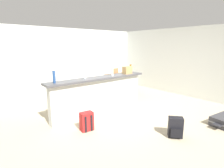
{
  "coord_description": "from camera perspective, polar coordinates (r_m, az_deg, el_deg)",
  "views": [
    {
      "loc": [
        -3.28,
        -3.54,
        1.85
      ],
      "look_at": [
        -0.12,
        0.33,
        0.79
      ],
      "focal_mm": 29.12,
      "sensor_mm": 36.0,
      "label": 1
    }
  ],
  "objects": [
    {
      "name": "backpack_red",
      "position": [
        4.15,
        -8.01,
        -11.6
      ],
      "size": [
        0.3,
        0.27,
        0.42
      ],
      "color": "red",
      "rests_on": "ground_plane"
    },
    {
      "name": "bottle_blue",
      "position": [
        4.28,
        -17.73,
        2.12
      ],
      "size": [
        0.06,
        0.06,
        0.28
      ],
      "primitive_type": "cylinder",
      "color": "#284C89",
      "rests_on": "bar_countertop"
    },
    {
      "name": "wall_right",
      "position": [
        7.43,
        19.55,
        6.66
      ],
      "size": [
        0.1,
        6.0,
        2.5
      ],
      "primitive_type": "cube",
      "color": "silver",
      "rests_on": "ground_plane"
    },
    {
      "name": "dining_chair_near_partition",
      "position": [
        6.82,
        5.1,
        0.65
      ],
      "size": [
        0.47,
        0.47,
        0.93
      ],
      "color": "#9E754C",
      "rests_on": "ground_plane"
    },
    {
      "name": "bottle_white",
      "position": [
        5.05,
        0.09,
        3.89
      ],
      "size": [
        0.06,
        0.06,
        0.24
      ],
      "primitive_type": "cylinder",
      "color": "silver",
      "rests_on": "bar_countertop"
    },
    {
      "name": "bottle_clear",
      "position": [
        4.64,
        -8.52,
        2.95
      ],
      "size": [
        0.06,
        0.06,
        0.22
      ],
      "primitive_type": "cylinder",
      "color": "silver",
      "rests_on": "bar_countertop"
    },
    {
      "name": "ground_plane",
      "position": [
        5.18,
        3.34,
        -9.29
      ],
      "size": [
        13.0,
        13.0,
        0.05
      ],
      "primitive_type": "cube",
      "color": "#BCAD8E"
    },
    {
      "name": "wall_back",
      "position": [
        7.38,
        -12.87,
        7.02
      ],
      "size": [
        6.6,
        0.1,
        2.5
      ],
      "primitive_type": "cube",
      "color": "silver",
      "rests_on": "ground_plane"
    },
    {
      "name": "grocery_bag",
      "position": [
        5.46,
        4.8,
        4.37
      ],
      "size": [
        0.26,
        0.18,
        0.22
      ],
      "primitive_type": "cube",
      "color": "tan",
      "rests_on": "bar_countertop"
    },
    {
      "name": "partition_half_wall",
      "position": [
        5.0,
        -3.94,
        -3.9
      ],
      "size": [
        2.8,
        0.2,
        0.97
      ],
      "primitive_type": "cube",
      "color": "silver",
      "rests_on": "ground_plane"
    },
    {
      "name": "bar_countertop",
      "position": [
        4.89,
        -4.02,
        1.87
      ],
      "size": [
        2.96,
        0.4,
        0.05
      ],
      "primitive_type": "cube",
      "color": "#4C4C51",
      "rests_on": "partition_half_wall"
    },
    {
      "name": "bottle_amber",
      "position": [
        5.7,
        5.83,
        4.85
      ],
      "size": [
        0.06,
        0.06,
        0.26
      ],
      "primitive_type": "cylinder",
      "color": "#9E661E",
      "rests_on": "bar_countertop"
    },
    {
      "name": "dining_table",
      "position": [
        7.21,
        2.96,
        2.35
      ],
      "size": [
        1.1,
        0.8,
        0.74
      ],
      "color": "brown",
      "rests_on": "ground_plane"
    },
    {
      "name": "dining_chair_far_side",
      "position": [
        7.63,
        0.33,
        1.9
      ],
      "size": [
        0.43,
        0.43,
        0.93
      ],
      "color": "#9E754C",
      "rests_on": "ground_plane"
    },
    {
      "name": "backpack_black",
      "position": [
        4.04,
        19.31,
        -12.82
      ],
      "size": [
        0.34,
        0.34,
        0.42
      ],
      "color": "black",
      "rests_on": "ground_plane"
    }
  ]
}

